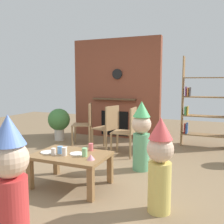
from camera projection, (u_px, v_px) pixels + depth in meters
name	position (u px, v px, depth m)	size (l,w,h in m)	color
ground_plane	(92.00, 176.00, 3.63)	(12.00, 12.00, 0.00)	#846B4C
brick_fireplace_feature	(116.00, 89.00, 6.12)	(2.20, 0.28, 2.40)	brown
bookshelf	(202.00, 105.00, 5.21)	(0.90, 0.28, 1.90)	olive
coffee_table	(71.00, 159.00, 3.25)	(0.96, 0.67, 0.43)	olive
paper_cup_near_left	(54.00, 152.00, 3.19)	(0.06, 0.06, 0.09)	silver
paper_cup_near_right	(85.00, 152.00, 3.13)	(0.07, 0.07, 0.11)	#8CD18C
paper_cup_center	(64.00, 151.00, 3.17)	(0.07, 0.07, 0.11)	silver
paper_cup_far_left	(60.00, 150.00, 3.25)	(0.07, 0.07, 0.10)	#669EE0
paper_cup_far_right	(91.00, 147.00, 3.40)	(0.06, 0.06, 0.10)	#E5666B
paper_plate_front	(77.00, 154.00, 3.23)	(0.18, 0.18, 0.01)	white
paper_plate_rear	(48.00, 152.00, 3.30)	(0.19, 0.19, 0.01)	white
birthday_cake_slice	(91.00, 157.00, 3.00)	(0.10, 0.10, 0.07)	pink
table_fork	(66.00, 148.00, 3.53)	(0.15, 0.02, 0.01)	silver
child_with_cone_hat	(11.00, 178.00, 2.02)	(0.31, 0.31, 1.11)	#D13838
child_in_pink	(160.00, 163.00, 2.58)	(0.28, 0.28, 1.01)	#E0CC66
child_by_the_chairs	(141.00, 134.00, 3.83)	(0.30, 0.30, 1.07)	#66B27F
dining_chair_left	(86.00, 121.00, 5.40)	(0.52, 0.52, 0.90)	#9E7A51
dining_chair_middle	(109.00, 125.00, 4.93)	(0.50, 0.50, 0.90)	#9E7A51
dining_chair_right	(128.00, 129.00, 4.57)	(0.42, 0.42, 0.90)	#9E7A51
potted_plant_short	(59.00, 121.00, 5.81)	(0.51, 0.51, 0.75)	beige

